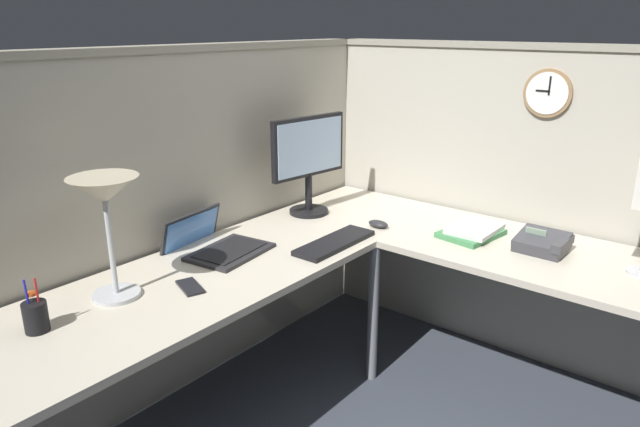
{
  "coord_description": "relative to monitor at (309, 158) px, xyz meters",
  "views": [
    {
      "loc": [
        -1.92,
        -1.19,
        1.67
      ],
      "look_at": [
        -0.06,
        0.3,
        0.88
      ],
      "focal_mm": 32.48,
      "sensor_mm": 36.0,
      "label": 1
    }
  ],
  "objects": [
    {
      "name": "cell_phone",
      "position": [
        -0.96,
        -0.23,
        -0.29
      ],
      "size": [
        0.11,
        0.16,
        0.01
      ],
      "primitive_type": "cube",
      "rotation": [
        0.0,
        0.0,
        -0.35
      ],
      "color": "black",
      "rests_on": "desk"
    },
    {
      "name": "laptop",
      "position": [
        -0.65,
        0.0,
        -0.27
      ],
      "size": [
        0.39,
        0.42,
        0.22
      ],
      "color": "#232326",
      "rests_on": "desk"
    },
    {
      "name": "pen_cup",
      "position": [
        -1.47,
        -0.09,
        -0.24
      ],
      "size": [
        0.08,
        0.08,
        0.18
      ],
      "color": "black",
      "rests_on": "desk"
    },
    {
      "name": "ground_plane",
      "position": [
        -0.26,
        -0.64,
        -1.02
      ],
      "size": [
        6.8,
        6.8,
        0.0
      ],
      "primitive_type": "plane",
      "color": "#383D47"
    },
    {
      "name": "wall_clock",
      "position": [
        0.56,
        -0.96,
        0.34
      ],
      "size": [
        0.04,
        0.22,
        0.22
      ],
      "color": "olive"
    },
    {
      "name": "cubicle_wall_right",
      "position": [
        0.61,
        -0.9,
        -0.23
      ],
      "size": [
        0.12,
        2.37,
        1.58
      ],
      "color": "#A8A393",
      "rests_on": "ground"
    },
    {
      "name": "keyboard",
      "position": [
        -0.28,
        -0.38,
        -0.28
      ],
      "size": [
        0.43,
        0.14,
        0.02
      ],
      "primitive_type": "cube",
      "rotation": [
        0.0,
        0.0,
        0.01
      ],
      "color": "black",
      "rests_on": "desk"
    },
    {
      "name": "desk",
      "position": [
        -0.41,
        -0.69,
        -0.39
      ],
      "size": [
        2.35,
        2.15,
        0.73
      ],
      "color": "beige",
      "rests_on": "ground"
    },
    {
      "name": "book_stack",
      "position": [
        0.22,
        -0.8,
        -0.27
      ],
      "size": [
        0.31,
        0.25,
        0.04
      ],
      "color": "#3F7F4C",
      "rests_on": "desk"
    },
    {
      "name": "office_phone",
      "position": [
        0.23,
        -1.12,
        -0.26
      ],
      "size": [
        0.19,
        0.21,
        0.11
      ],
      "color": "#38383D",
      "rests_on": "desk"
    },
    {
      "name": "computer_mouse",
      "position": [
        0.04,
        -0.4,
        -0.28
      ],
      "size": [
        0.06,
        0.1,
        0.03
      ],
      "primitive_type": "ellipsoid",
      "color": "#232326",
      "rests_on": "desk"
    },
    {
      "name": "pinned_note_leftmost",
      "position": [
        0.02,
        0.18,
        0.07
      ],
      "size": [
        0.08,
        0.0,
        0.08
      ],
      "primitive_type": "cube",
      "color": "#8CCC99"
    },
    {
      "name": "monitor",
      "position": [
        0.0,
        0.0,
        0.0
      ],
      "size": [
        0.46,
        0.2,
        0.5
      ],
      "color": "black",
      "rests_on": "desk"
    },
    {
      "name": "desk_lamp_dome",
      "position": [
        -1.17,
        -0.07,
        0.07
      ],
      "size": [
        0.24,
        0.24,
        0.44
      ],
      "color": "#B7BABF",
      "rests_on": "desk"
    },
    {
      "name": "cubicle_wall_back",
      "position": [
        -0.63,
        0.23,
        -0.23
      ],
      "size": [
        2.57,
        0.12,
        1.58
      ],
      "color": "#A8A393",
      "rests_on": "ground"
    }
  ]
}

